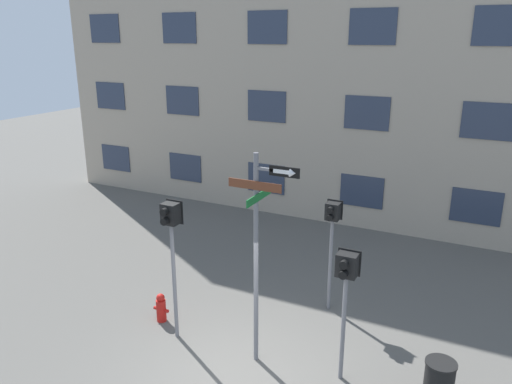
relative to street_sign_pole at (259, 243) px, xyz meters
The scene contains 7 objects.
ground_plane 2.59m from the street_sign_pole, 100.50° to the right, with size 60.00×60.00×0.00m, color #595651.
building_facade 9.00m from the street_sign_pole, 90.93° to the left, with size 24.00×0.64×12.69m.
street_sign_pole is the anchor object (origin of this frame).
pedestrian_signal_left 1.92m from the street_sign_pole, behind, with size 0.38×0.40×3.01m.
pedestrian_signal_right 1.67m from the street_sign_pole, ahead, with size 0.42×0.40×2.55m.
pedestrian_signal_across 2.58m from the street_sign_pole, 76.63° to the left, with size 0.36×0.40×2.63m.
fire_hydrant 3.38m from the street_sign_pole, behind, with size 0.38×0.22×0.67m.
Camera 1 is at (3.81, -6.79, 6.10)m, focal length 35.00 mm.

